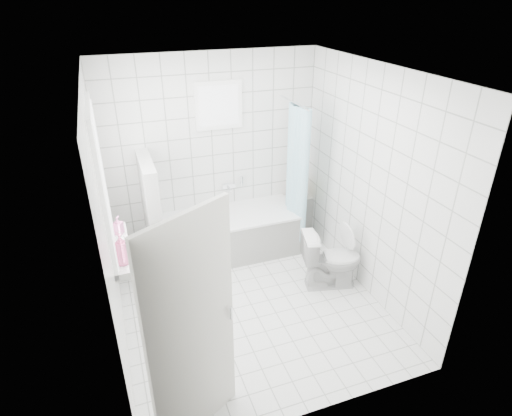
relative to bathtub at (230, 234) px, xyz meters
name	(u,v)px	position (x,y,z in m)	size (l,w,h in m)	color
ground	(251,304)	(-0.09, -1.12, -0.29)	(3.00, 3.00, 0.00)	white
ceiling	(250,71)	(-0.09, -1.12, 2.31)	(3.00, 3.00, 0.00)	white
wall_back	(213,155)	(-0.09, 0.38, 1.01)	(2.80, 0.02, 2.60)	white
wall_front	(319,292)	(-0.09, -2.62, 1.01)	(2.80, 0.02, 2.60)	white
wall_left	(106,227)	(-1.49, -1.12, 1.01)	(0.02, 3.00, 2.60)	white
wall_right	(369,185)	(1.31, -1.12, 1.01)	(0.02, 3.00, 2.60)	white
window_left	(104,184)	(-1.45, -0.82, 1.31)	(0.01, 0.90, 1.40)	white
window_back	(219,106)	(0.01, 0.33, 1.66)	(0.50, 0.01, 0.50)	white
window_sill	(121,249)	(-1.40, -0.82, 0.57)	(0.18, 1.02, 0.08)	white
door	(193,334)	(-0.99, -2.41, 0.71)	(0.04, 0.80, 2.00)	silver
bathtub	(230,234)	(0.00, 0.00, 0.00)	(1.84, 0.77, 0.58)	white
partition_wall	(153,218)	(-0.98, -0.05, 0.46)	(0.15, 0.85, 1.50)	white
tiled_ledge	(298,213)	(1.13, 0.25, -0.02)	(0.40, 0.24, 0.55)	white
toilet	(331,260)	(0.94, -1.09, 0.07)	(0.40, 0.71, 0.72)	silver
curtain_rod	(294,103)	(0.86, -0.02, 1.71)	(0.02, 0.02, 0.80)	silver
shower_curtain	(295,175)	(0.86, -0.16, 0.81)	(0.14, 0.48, 1.78)	#41A4BF
tub_faucet	(229,186)	(0.10, 0.33, 0.56)	(0.18, 0.06, 0.06)	silver
sill_bottles	(120,242)	(-1.39, -0.97, 0.74)	(0.20, 0.74, 0.33)	#CB4F7D
ledge_bottles	(300,190)	(1.12, 0.22, 0.38)	(0.19, 0.16, 0.27)	#15833D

